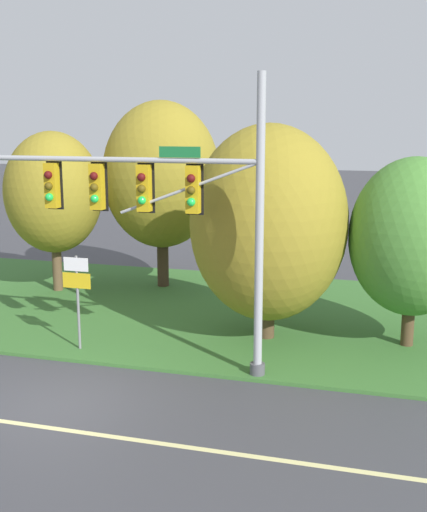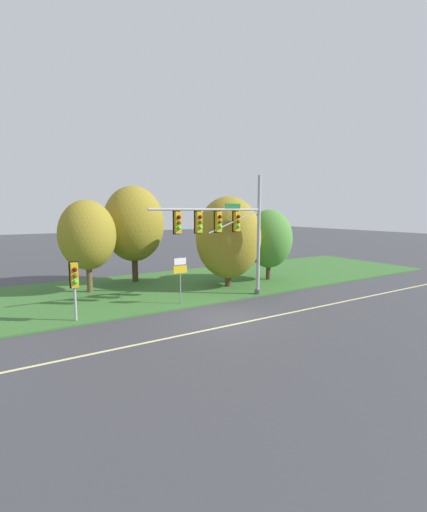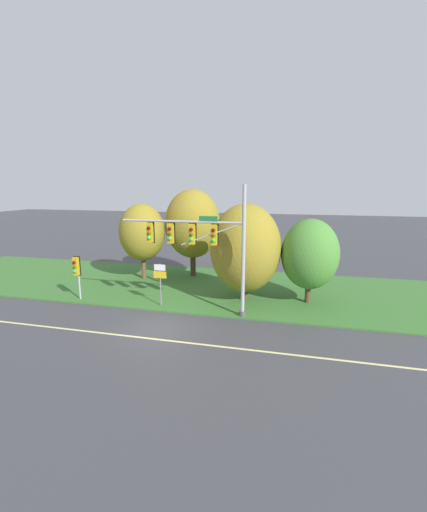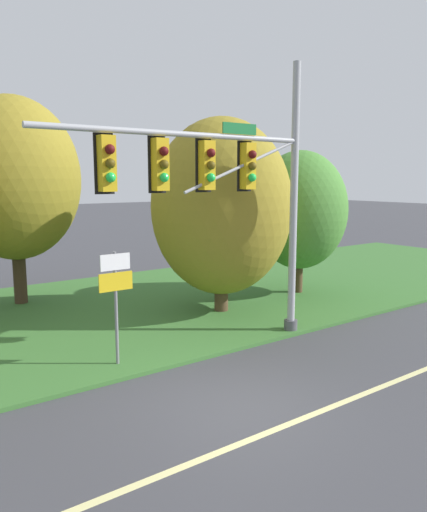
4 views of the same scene
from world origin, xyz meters
TOP-DOWN VIEW (x-y plane):
  - ground_plane at (0.00, 0.00)m, footprint 160.00×160.00m
  - lane_stripe at (0.00, -1.20)m, footprint 36.00×0.16m
  - grass_verge at (0.00, 8.25)m, footprint 48.00×11.50m
  - traffic_signal_mast at (1.83, 2.84)m, footprint 7.73×0.49m
  - route_sign_post at (-1.12, 3.35)m, footprint 0.87×0.08m
  - tree_left_of_mast at (-1.31, 11.03)m, footprint 4.61×4.61m
  - tree_behind_signpost at (3.98, 5.87)m, footprint 4.72×4.72m
  - tree_mid_verge at (8.15, 6.29)m, footprint 3.70×3.70m

SIDE VIEW (x-z plane):
  - ground_plane at x=0.00m, z-range 0.00..0.00m
  - lane_stripe at x=0.00m, z-range 0.00..0.01m
  - grass_verge at x=0.00m, z-range 0.00..0.10m
  - route_sign_post at x=-1.12m, z-range 0.57..3.36m
  - tree_mid_verge at x=8.15m, z-range 0.57..6.16m
  - tree_behind_signpost at x=3.98m, z-range 0.40..6.92m
  - traffic_signal_mast at x=1.83m, z-range 0.71..8.44m
  - tree_left_of_mast at x=-1.31m, z-range 0.89..8.28m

